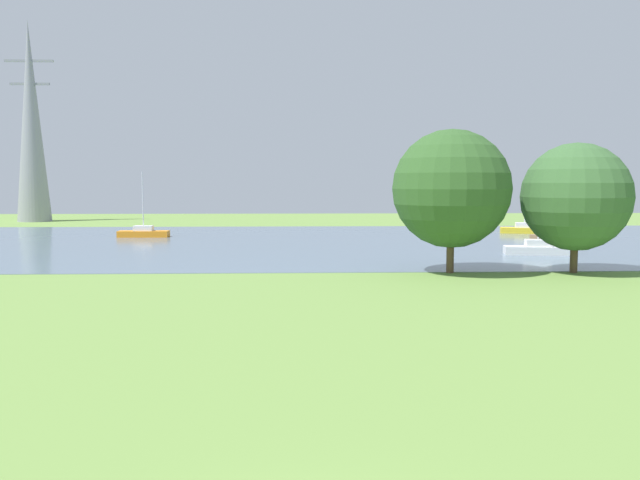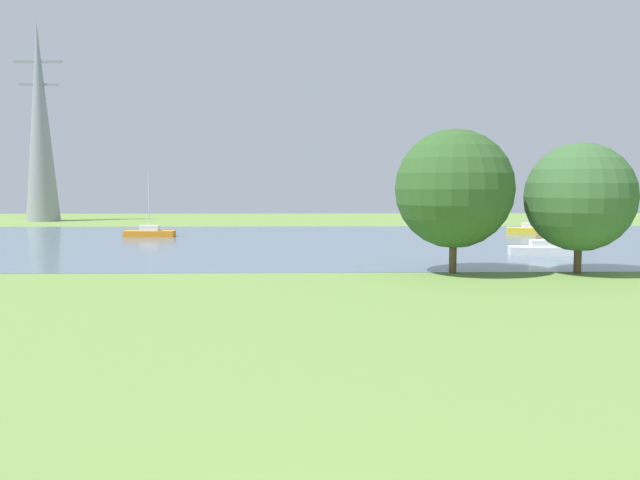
{
  "view_description": "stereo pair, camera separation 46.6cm",
  "coord_description": "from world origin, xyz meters",
  "px_view_note": "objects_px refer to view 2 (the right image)",
  "views": [
    {
      "loc": [
        -0.29,
        -8.24,
        5.37
      ],
      "look_at": [
        0.84,
        21.48,
        2.71
      ],
      "focal_mm": 36.81,
      "sensor_mm": 36.0,
      "label": 1
    },
    {
      "loc": [
        0.18,
        -8.25,
        5.37
      ],
      "look_at": [
        0.84,
        21.48,
        2.71
      ],
      "focal_mm": 36.81,
      "sensor_mm": 36.0,
      "label": 2
    }
  ],
  "objects_px": {
    "tree_west_far": "(580,197)",
    "sailboat_white": "(543,249)",
    "electricity_pylon": "(40,122)",
    "sailboat_orange": "(150,232)",
    "sailboat_yellow": "(531,229)",
    "tree_west_near": "(454,189)",
    "sailboat_brown": "(565,237)"
  },
  "relations": [
    {
      "from": "tree_west_near",
      "to": "tree_west_far",
      "type": "distance_m",
      "value": 7.34
    },
    {
      "from": "sailboat_white",
      "to": "sailboat_orange",
      "type": "relative_size",
      "value": 1.07
    },
    {
      "from": "sailboat_brown",
      "to": "sailboat_orange",
      "type": "distance_m",
      "value": 38.8
    },
    {
      "from": "tree_west_far",
      "to": "electricity_pylon",
      "type": "xyz_separation_m",
      "value": [
        -51.66,
        52.06,
        8.86
      ]
    },
    {
      "from": "sailboat_brown",
      "to": "electricity_pylon",
      "type": "height_order",
      "value": "electricity_pylon"
    },
    {
      "from": "electricity_pylon",
      "to": "tree_west_near",
      "type": "bearing_deg",
      "value": -49.45
    },
    {
      "from": "electricity_pylon",
      "to": "sailboat_white",
      "type": "bearing_deg",
      "value": -38.8
    },
    {
      "from": "sailboat_brown",
      "to": "electricity_pylon",
      "type": "relative_size",
      "value": 0.2
    },
    {
      "from": "sailboat_yellow",
      "to": "sailboat_orange",
      "type": "relative_size",
      "value": 0.92
    },
    {
      "from": "sailboat_white",
      "to": "sailboat_brown",
      "type": "height_order",
      "value": "sailboat_white"
    },
    {
      "from": "sailboat_yellow",
      "to": "tree_west_near",
      "type": "relative_size",
      "value": 0.69
    },
    {
      "from": "sailboat_orange",
      "to": "sailboat_brown",
      "type": "bearing_deg",
      "value": -8.9
    },
    {
      "from": "sailboat_white",
      "to": "sailboat_brown",
      "type": "bearing_deg",
      "value": 60.99
    },
    {
      "from": "sailboat_white",
      "to": "tree_west_far",
      "type": "bearing_deg",
      "value": -98.37
    },
    {
      "from": "sailboat_white",
      "to": "sailboat_yellow",
      "type": "height_order",
      "value": "sailboat_white"
    },
    {
      "from": "sailboat_brown",
      "to": "tree_west_near",
      "type": "distance_m",
      "value": 24.88
    },
    {
      "from": "sailboat_yellow",
      "to": "tree_west_far",
      "type": "relative_size",
      "value": 0.76
    },
    {
      "from": "sailboat_white",
      "to": "electricity_pylon",
      "type": "relative_size",
      "value": 0.25
    },
    {
      "from": "sailboat_orange",
      "to": "electricity_pylon",
      "type": "relative_size",
      "value": 0.24
    },
    {
      "from": "tree_west_far",
      "to": "sailboat_white",
      "type": "bearing_deg",
      "value": 81.63
    },
    {
      "from": "sailboat_orange",
      "to": "electricity_pylon",
      "type": "distance_m",
      "value": 35.65
    },
    {
      "from": "sailboat_white",
      "to": "tree_west_far",
      "type": "height_order",
      "value": "tree_west_far"
    },
    {
      "from": "sailboat_white",
      "to": "sailboat_yellow",
      "type": "bearing_deg",
      "value": 73.21
    },
    {
      "from": "sailboat_white",
      "to": "tree_west_near",
      "type": "height_order",
      "value": "tree_west_near"
    },
    {
      "from": "sailboat_white",
      "to": "sailboat_orange",
      "type": "bearing_deg",
      "value": 153.09
    },
    {
      "from": "sailboat_orange",
      "to": "tree_west_near",
      "type": "xyz_separation_m",
      "value": [
        23.8,
        -25.69,
        4.49
      ]
    },
    {
      "from": "sailboat_brown",
      "to": "tree_west_near",
      "type": "relative_size",
      "value": 0.64
    },
    {
      "from": "electricity_pylon",
      "to": "sailboat_orange",
      "type": "bearing_deg",
      "value": -51.85
    },
    {
      "from": "sailboat_yellow",
      "to": "tree_west_far",
      "type": "height_order",
      "value": "tree_west_far"
    },
    {
      "from": "sailboat_yellow",
      "to": "tree_west_far",
      "type": "xyz_separation_m",
      "value": [
        -7.31,
        -29.05,
        4.02
      ]
    },
    {
      "from": "sailboat_brown",
      "to": "tree_west_far",
      "type": "relative_size",
      "value": 0.71
    },
    {
      "from": "sailboat_white",
      "to": "tree_west_near",
      "type": "bearing_deg",
      "value": -133.46
    }
  ]
}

